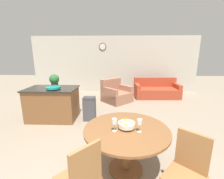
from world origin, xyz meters
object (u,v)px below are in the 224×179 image
wine_glass_left (114,122)px  trash_bin (89,109)px  dining_chair_near_left (81,176)px  potted_plant (54,80)px  wine_glass_right (140,122)px  dining_chair_near_right (187,169)px  teal_bowl (53,88)px  couch (156,91)px  dining_table (126,138)px  fruit_bowl (126,124)px  kitchen_island (53,104)px  armchair (116,94)px

wine_glass_left → trash_bin: bearing=110.7°
dining_chair_near_left → potted_plant: bearing=69.7°
wine_glass_left → wine_glass_right: 0.37m
dining_chair_near_right → trash_bin: (-1.63, 2.42, -0.17)m
teal_bowl → trash_bin: (0.93, 0.11, -0.63)m
couch → wine_glass_right: bearing=-109.6°
dining_table → fruit_bowl: size_ratio=5.06×
dining_table → teal_bowl: teal_bowl is taller
fruit_bowl → wine_glass_right: wine_glass_right is taller
fruit_bowl → kitchen_island: (-1.99, 1.93, -0.34)m
trash_bin → couch: (2.50, 2.46, -0.05)m
dining_table → armchair: (-0.19, 3.65, -0.27)m
dining_chair_near_left → couch: bearing=20.1°
wine_glass_right → trash_bin: 2.32m
wine_glass_left → trash_bin: (-0.74, 1.96, -0.54)m
armchair → potted_plant: bearing=176.9°
wine_glass_left → armchair: wine_glass_left is taller
kitchen_island → couch: bearing=33.9°
wine_glass_left → dining_table: bearing=24.9°
fruit_bowl → trash_bin: (-0.92, 1.87, -0.46)m
teal_bowl → trash_bin: teal_bowl is taller
fruit_bowl → wine_glass_right: bearing=-26.8°
dining_table → wine_glass_left: size_ratio=6.63×
wine_glass_right → teal_bowl: 2.76m
dining_table → wine_glass_right: 0.37m
armchair → dining_table: bearing=-130.1°
dining_chair_near_right → wine_glass_left: (-0.89, 0.46, 0.38)m
potted_plant → armchair: potted_plant is taller
dining_chair_near_right → trash_bin: dining_chair_near_right is taller
kitchen_island → potted_plant: size_ratio=3.87×
potted_plant → trash_bin: (1.06, -0.28, -0.78)m
dining_chair_near_right → fruit_bowl: bearing=5.1°
dining_chair_near_left → wine_glass_left: dining_chair_near_left is taller
wine_glass_right → armchair: (-0.37, 3.74, -0.59)m
wine_glass_left → trash_bin: 2.16m
trash_bin → fruit_bowl: bearing=-63.7°
trash_bin → dining_table: bearing=-63.7°
teal_bowl → wine_glass_left: bearing=-47.8°
dining_table → dining_chair_near_left: dining_chair_near_left is taller
potted_plant → dining_chair_near_left: bearing=-63.3°
dining_table → dining_chair_near_right: bearing=-38.0°
couch → trash_bin: bearing=-137.6°
kitchen_island → teal_bowl: size_ratio=3.62×
kitchen_island → dining_table: bearing=-44.1°
wine_glass_right → potted_plant: potted_plant is taller
kitchen_island → potted_plant: bearing=87.7°
fruit_bowl → couch: size_ratio=0.14×
fruit_bowl → armchair: 3.69m
dining_table → dining_chair_near_left: 0.90m
dining_table → teal_bowl: size_ratio=3.45×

